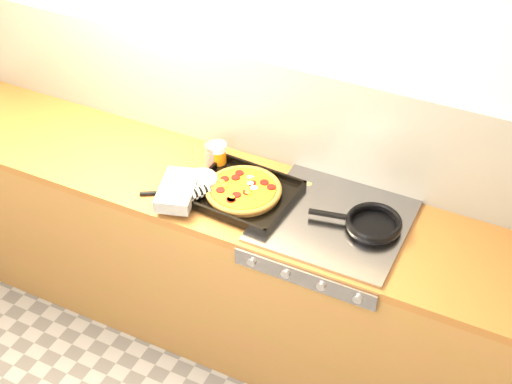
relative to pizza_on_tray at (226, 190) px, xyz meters
The scene contains 9 objects.
room_shell 0.40m from the pizza_on_tray, 85.88° to the left, with size 3.20×3.20×3.20m.
counter_run 0.50m from the pizza_on_tray, 66.27° to the left, with size 3.20×0.62×0.90m.
stovetop 0.48m from the pizza_on_tray, ahead, with size 0.60×0.56×0.02m, color gray.
pizza_on_tray is the anchor object (origin of this frame).
frying_pan 0.64m from the pizza_on_tray, ahead, with size 0.40×0.27×0.04m.
tomato_can 0.24m from the pizza_on_tray, 131.45° to the left, with size 0.08×0.08×0.12m.
juice_glass 0.23m from the pizza_on_tray, 126.72° to the left, with size 0.09×0.09×0.13m.
wooden_spoon 0.28m from the pizza_on_tray, 45.48° to the left, with size 0.29×0.12×0.02m.
black_spatula 0.23m from the pizza_on_tray, 160.30° to the right, with size 0.27×0.19×0.02m.
Camera 1 is at (1.14, -1.03, 2.87)m, focal length 50.00 mm.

